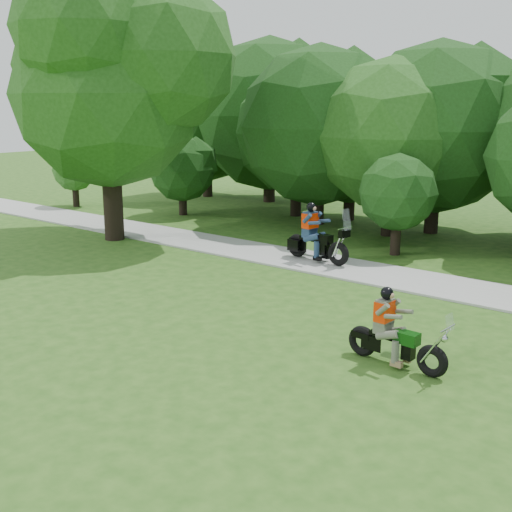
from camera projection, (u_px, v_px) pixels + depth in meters
The scene contains 5 objects.
ground at pixel (207, 376), 11.43m from camera, with size 100.00×100.00×0.00m, color #285117.
walkway at pixel (407, 279), 17.49m from camera, with size 60.00×2.20×0.06m, color #9D9D98.
big_tree_west at pixel (114, 71), 21.67m from camera, with size 8.64×6.56×9.96m.
chopper_motorcycle at pixel (392, 337), 11.80m from camera, with size 2.06×0.56×1.47m.
touring_motorcycle at pixel (314, 240), 19.32m from camera, with size 2.32×0.82×1.77m.
Camera 1 is at (7.31, -7.73, 4.76)m, focal length 45.00 mm.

